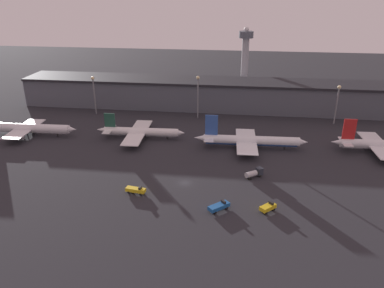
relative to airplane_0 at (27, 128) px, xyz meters
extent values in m
plane|color=#26262B|center=(80.40, -36.33, -3.57)|extent=(600.00, 600.00, 0.00)
cube|color=#4C515B|center=(80.40, 54.21, 4.01)|extent=(212.00, 21.24, 15.16)
cube|color=black|center=(80.40, 54.21, 12.19)|extent=(212.00, 23.24, 1.20)
cylinder|color=silver|center=(0.51, 0.02, 0.21)|extent=(39.71, 5.44, 3.97)
cylinder|color=silver|center=(0.51, 0.02, -0.49)|extent=(37.71, 4.77, 3.38)
cone|color=silver|center=(21.48, 0.80, 0.21)|extent=(4.91, 3.95, 3.78)
cube|color=silver|center=(-1.47, -0.05, -0.29)|extent=(9.72, 26.88, 0.36)
cylinder|color=gray|center=(-0.56, 7.43, -1.63)|extent=(4.45, 2.35, 2.19)
cylinder|color=gray|center=(-0.01, -7.45, -1.63)|extent=(4.45, 2.35, 2.19)
cylinder|color=black|center=(14.35, 0.53, -2.68)|extent=(0.50, 0.50, 1.79)
cylinder|color=black|center=(-1.53, 1.53, -2.68)|extent=(0.50, 0.50, 1.79)
cylinder|color=black|center=(-1.41, -1.64, -2.68)|extent=(0.50, 0.50, 1.79)
cylinder|color=white|center=(54.13, 3.26, -0.19)|extent=(34.45, 4.83, 3.56)
cylinder|color=#ADB2B7|center=(54.13, 3.26, -0.81)|extent=(32.72, 4.24, 3.03)
cone|color=white|center=(72.36, 3.94, -0.19)|extent=(4.40, 3.54, 3.38)
cone|color=white|center=(35.72, 2.58, 0.08)|extent=(5.45, 3.22, 3.03)
cube|color=#1E4738|center=(39.72, 2.73, 4.90)|extent=(5.00, 0.58, 6.60)
cube|color=white|center=(39.03, 2.70, 0.35)|extent=(3.99, 11.74, 0.24)
cube|color=white|center=(52.41, 3.20, -0.63)|extent=(9.03, 32.55, 0.36)
cylinder|color=gray|center=(53.11, 12.27, -1.86)|extent=(3.99, 2.10, 1.96)
cylinder|color=gray|center=(53.78, -5.80, -1.86)|extent=(3.99, 2.10, 1.96)
cylinder|color=black|center=(66.14, 3.71, -2.77)|extent=(0.50, 0.50, 1.60)
cylinder|color=black|center=(52.36, 4.62, -2.77)|extent=(0.50, 0.50, 1.60)
cylinder|color=black|center=(52.47, 1.77, -2.77)|extent=(0.50, 0.50, 1.60)
cylinder|color=white|center=(104.36, -1.69, 0.14)|extent=(41.38, 5.44, 3.91)
cylinder|color=#2D519E|center=(104.36, -1.69, -0.54)|extent=(39.29, 4.77, 3.32)
cone|color=white|center=(126.15, -0.88, 0.14)|extent=(4.83, 3.89, 3.71)
cone|color=white|center=(82.37, -2.50, 0.44)|extent=(5.98, 3.54, 3.32)
cube|color=#2D519E|center=(87.04, -2.33, 6.59)|extent=(5.48, 0.60, 8.99)
cube|color=white|center=(86.22, -2.36, 0.73)|extent=(4.30, 10.62, 0.24)
cube|color=white|center=(102.30, -1.77, -0.34)|extent=(9.67, 29.42, 0.36)
cylinder|color=gray|center=(103.23, 6.43, -1.67)|extent=(4.38, 2.31, 2.15)
cylinder|color=gray|center=(103.84, -9.87, -1.67)|extent=(4.38, 2.31, 2.15)
cylinder|color=black|center=(118.79, -1.15, -2.69)|extent=(0.50, 0.50, 1.76)
cylinder|color=black|center=(102.24, -0.20, -2.69)|extent=(0.50, 0.50, 1.76)
cylinder|color=black|center=(102.35, -3.33, -2.69)|extent=(0.50, 0.50, 1.76)
cylinder|color=silver|center=(159.37, 1.32, 0.02)|extent=(34.57, 5.05, 3.77)
cylinder|color=silver|center=(159.37, 1.32, -0.64)|extent=(32.83, 4.42, 3.21)
cone|color=silver|center=(140.84, 0.63, 0.30)|extent=(5.78, 3.42, 3.21)
cube|color=red|center=(144.91, 0.78, 6.35)|extent=(5.30, 0.60, 8.90)
cube|color=silver|center=(144.22, 0.76, 0.58)|extent=(4.18, 11.04, 0.24)
cube|color=silver|center=(157.65, 1.26, -0.46)|extent=(9.42, 30.59, 0.36)
cylinder|color=gray|center=(158.37, 9.77, -1.74)|extent=(4.23, 2.23, 2.08)
cylinder|color=black|center=(157.59, 2.77, -2.72)|extent=(0.50, 0.50, 1.70)
cylinder|color=black|center=(157.71, -0.25, -2.72)|extent=(0.50, 0.50, 1.70)
cube|color=gold|center=(64.79, -45.67, -2.22)|extent=(7.08, 3.25, 1.25)
cube|color=black|center=(66.47, -45.95, -1.20)|extent=(0.94, 1.61, 0.80)
cylinder|color=black|center=(67.08, -45.23, -3.12)|extent=(0.98, 0.68, 0.90)
cylinder|color=black|center=(66.81, -46.83, -3.12)|extent=(0.98, 0.68, 0.90)
cylinder|color=black|center=(62.78, -44.51, -3.12)|extent=(0.98, 0.68, 0.90)
cylinder|color=black|center=(62.51, -46.11, -3.12)|extent=(0.98, 0.68, 0.90)
cube|color=#195199|center=(93.65, -52.40, -2.22)|extent=(7.05, 6.75, 1.26)
cube|color=black|center=(94.98, -51.18, -1.19)|extent=(1.72, 1.79, 0.80)
cylinder|color=black|center=(94.71, -50.13, -3.12)|extent=(1.09, 1.08, 0.90)
cylinder|color=black|center=(96.00, -51.54, -3.12)|extent=(1.09, 1.08, 0.90)
cylinder|color=black|center=(91.30, -53.25, -3.12)|extent=(1.09, 1.08, 0.90)
cylinder|color=black|center=(92.58, -54.66, -3.12)|extent=(1.09, 1.08, 0.90)
cube|color=gold|center=(108.96, -50.91, -2.21)|extent=(5.61, 5.58, 1.29)
cube|color=black|center=(109.94, -49.94, -1.16)|extent=(1.68, 1.69, 0.80)
cylinder|color=black|center=(109.57, -49.03, -3.12)|extent=(1.06, 1.06, 0.90)
cylinder|color=black|center=(110.85, -50.31, -3.12)|extent=(1.06, 1.06, 0.90)
cylinder|color=black|center=(107.07, -51.50, -3.12)|extent=(1.06, 1.06, 0.90)
cylinder|color=black|center=(108.34, -52.79, -3.12)|extent=(1.06, 1.06, 0.90)
cube|color=#282D38|center=(107.08, -27.48, -1.53)|extent=(3.00, 3.06, 2.65)
cylinder|color=#B7B7BC|center=(104.04, -29.74, -1.81)|extent=(4.84, 4.34, 2.07)
cylinder|color=black|center=(106.33, -26.96, -3.12)|extent=(1.07, 1.00, 0.90)
cylinder|color=black|center=(107.36, -28.35, -3.12)|extent=(1.07, 1.00, 0.90)
cylinder|color=black|center=(102.61, -29.73, -3.12)|extent=(1.07, 1.00, 0.90)
cylinder|color=black|center=(103.64, -31.11, -3.12)|extent=(1.07, 1.00, 0.90)
cylinder|color=slate|center=(20.26, 35.14, 6.12)|extent=(0.70, 0.70, 19.37)
sphere|color=beige|center=(20.26, 35.14, 16.40)|extent=(1.80, 1.80, 1.80)
cylinder|color=slate|center=(76.78, 35.14, 7.08)|extent=(0.70, 0.70, 21.30)
sphere|color=beige|center=(76.78, 35.14, 18.33)|extent=(1.80, 1.80, 1.80)
cylinder|color=slate|center=(147.09, 35.14, 5.77)|extent=(0.70, 0.70, 18.69)
sphere|color=beige|center=(147.09, 35.14, 15.72)|extent=(1.80, 1.80, 1.80)
cylinder|color=#99999E|center=(100.69, 91.01, 14.00)|extent=(4.40, 4.40, 35.13)
cylinder|color=#4C515B|center=(100.69, 91.01, 33.56)|extent=(9.00, 9.00, 4.00)
sphere|color=silver|center=(100.69, 91.01, 36.76)|extent=(3.20, 3.20, 3.20)
camera|label=1|loc=(98.22, -153.41, 62.08)|focal=35.00mm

